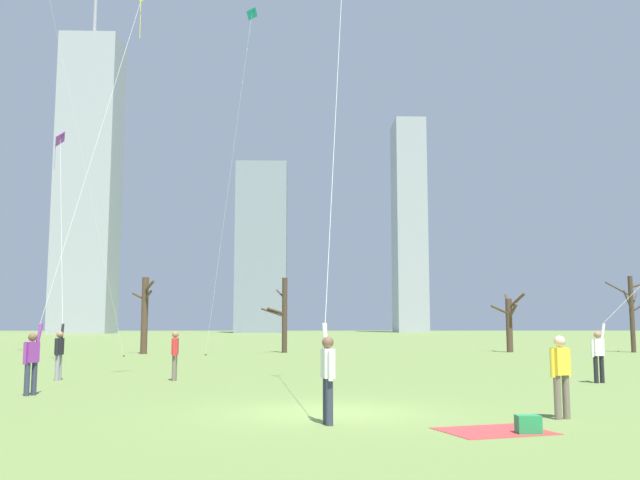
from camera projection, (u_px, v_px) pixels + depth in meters
ground_plane at (329, 412)px, 14.80m from camera, size 400.00×400.00×0.00m
kite_flyer_far_back_purple at (59, 316)px, 24.67m from camera, size 4.54×12.12×11.63m
kite_flyer_foreground_right_yellow at (49, 304)px, 18.97m from camera, size 2.38×4.00×13.37m
kite_flyer_midfield_right_pink at (331, 283)px, 14.03m from camera, size 1.24×6.59×14.73m
bystander_strolling_midfield at (561, 372)px, 13.81m from camera, size 0.47×0.32×1.62m
bystander_far_off_by_trees at (175, 353)px, 23.21m from camera, size 0.22×0.51×1.62m
distant_kite_drifting_right_teal at (248, 39)px, 51.23m from camera, size 2.45×7.56×25.30m
picnic_spot at (514, 427)px, 12.01m from camera, size 2.13×1.86×0.31m
bare_tree_center at (632, 310)px, 46.87m from camera, size 3.82×2.28×5.07m
bare_tree_leftmost at (145, 313)px, 44.45m from camera, size 1.89×2.15×4.84m
bare_tree_rightmost at (509, 320)px, 47.17m from camera, size 2.27×2.51×3.96m
bare_tree_right_of_center at (284, 314)px, 46.41m from camera, size 1.71×1.79×4.93m
skyline_slender_spire at (262, 248)px, 160.27m from camera, size 11.44×10.31×38.43m
skyline_mid_tower_right at (88, 183)px, 149.58m from camera, size 11.93×10.21×72.80m
skyline_squat_block at (409, 226)px, 170.59m from camera, size 7.23×11.39×51.36m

